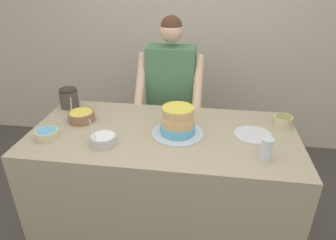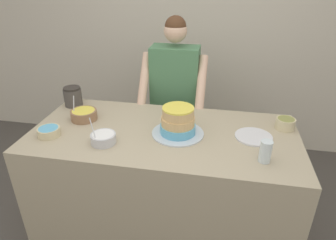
# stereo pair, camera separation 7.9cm
# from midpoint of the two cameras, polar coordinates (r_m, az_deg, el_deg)

# --- Properties ---
(wall_back) EXTENTS (10.00, 0.05, 2.60)m
(wall_back) POSITION_cam_midpoint_polar(r_m,az_deg,el_deg) (3.42, 2.53, 15.94)
(wall_back) COLOR beige
(wall_back) RESTS_ON ground_plane
(counter) EXTENTS (1.86, 0.89, 0.93)m
(counter) POSITION_cam_midpoint_polar(r_m,az_deg,el_deg) (2.35, -1.83, -12.27)
(counter) COLOR tan
(counter) RESTS_ON ground_plane
(person_baker) EXTENTS (0.57, 0.46, 1.62)m
(person_baker) POSITION_cam_midpoint_polar(r_m,az_deg,el_deg) (2.71, -0.27, 5.50)
(person_baker) COLOR #2D2D38
(person_baker) RESTS_ON ground_plane
(cake) EXTENTS (0.36, 0.36, 0.20)m
(cake) POSITION_cam_midpoint_polar(r_m,az_deg,el_deg) (2.03, 0.76, -0.43)
(cake) COLOR silver
(cake) RESTS_ON counter
(frosting_bowl_white) EXTENTS (0.16, 0.16, 0.18)m
(frosting_bowl_white) POSITION_cam_midpoint_polar(r_m,az_deg,el_deg) (1.98, -13.31, -3.64)
(frosting_bowl_white) COLOR silver
(frosting_bowl_white) RESTS_ON counter
(frosting_bowl_olive) EXTENTS (0.13, 0.13, 0.08)m
(frosting_bowl_olive) POSITION_cam_midpoint_polar(r_m,az_deg,el_deg) (2.29, 20.12, -0.15)
(frosting_bowl_olive) COLOR beige
(frosting_bowl_olive) RESTS_ON counter
(frosting_bowl_blue) EXTENTS (0.15, 0.15, 0.06)m
(frosting_bowl_blue) POSITION_cam_midpoint_polar(r_m,az_deg,el_deg) (2.17, -23.02, -2.47)
(frosting_bowl_blue) COLOR beige
(frosting_bowl_blue) RESTS_ON counter
(frosting_bowl_yellow) EXTENTS (0.19, 0.19, 0.18)m
(frosting_bowl_yellow) POSITION_cam_midpoint_polar(r_m,az_deg,el_deg) (2.32, -17.09, 0.72)
(frosting_bowl_yellow) COLOR #936B4C
(frosting_bowl_yellow) RESTS_ON counter
(drinking_glass) EXTENTS (0.07, 0.07, 0.14)m
(drinking_glass) POSITION_cam_midpoint_polar(r_m,az_deg,el_deg) (1.86, 17.08, -5.32)
(drinking_glass) COLOR silver
(drinking_glass) RESTS_ON counter
(ceramic_plate) EXTENTS (0.25, 0.25, 0.01)m
(ceramic_plate) POSITION_cam_midpoint_polar(r_m,az_deg,el_deg) (2.11, 14.81, -2.74)
(ceramic_plate) COLOR silver
(ceramic_plate) RESTS_ON counter
(stoneware_jar) EXTENTS (0.14, 0.14, 0.16)m
(stoneware_jar) POSITION_cam_midpoint_polar(r_m,az_deg,el_deg) (2.58, -19.18, 3.94)
(stoneware_jar) COLOR #4C4742
(stoneware_jar) RESTS_ON counter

